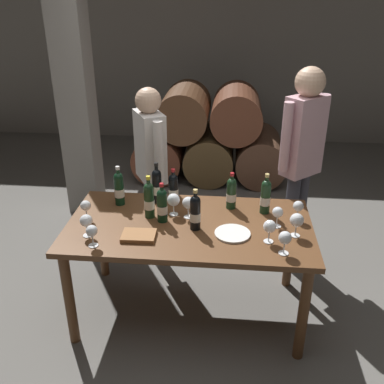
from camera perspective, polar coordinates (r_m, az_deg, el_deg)
The scene contains 27 objects.
ground_plane at distance 3.48m, azimuth -0.32°, elevation -15.08°, with size 14.00×14.00×0.00m, color #66635E.
cellar_back_wall at distance 6.88m, azimuth 3.31°, elevation 18.42°, with size 10.00×0.24×2.80m, color gray.
barrel_stack at distance 5.52m, azimuth 2.37°, elevation 7.16°, with size 1.86×0.90×1.15m.
stone_pillar at distance 4.61m, azimuth -14.99°, elevation 12.68°, with size 0.32×0.32×2.60m, color gray.
dining_table at distance 3.09m, azimuth -0.35°, elevation -5.65°, with size 1.70×0.90×0.76m.
wine_bottle_0 at distance 3.29m, azimuth -4.60°, elevation 0.87°, with size 0.07×0.07×0.32m.
wine_bottle_1 at distance 3.17m, azimuth 9.57°, elevation -0.54°, with size 0.07×0.07×0.31m.
wine_bottle_2 at distance 3.27m, azimuth -2.44°, elevation 0.48°, with size 0.07×0.07×0.28m.
wine_bottle_3 at distance 3.21m, azimuth 5.16°, elevation -0.11°, with size 0.07×0.07×0.28m.
wine_bottle_4 at distance 3.29m, azimuth -9.49°, elevation 0.50°, with size 0.07×0.07×0.31m.
wine_bottle_5 at distance 2.92m, azimuth 0.43°, elevation -2.64°, with size 0.07×0.07×0.29m.
wine_bottle_6 at distance 3.03m, azimuth -3.92°, elevation -1.69°, with size 0.07×0.07×0.29m.
wine_bottle_7 at distance 3.08m, azimuth -5.61°, elevation -0.99°, with size 0.07×0.07×0.32m.
wine_glass_0 at distance 2.93m, azimuth 13.51°, elevation -3.65°, with size 0.09×0.09×0.16m.
wine_glass_1 at distance 3.13m, azimuth 13.68°, elevation -1.90°, with size 0.07×0.07×0.15m.
wine_glass_2 at distance 2.73m, azimuth 12.04°, elevation -5.94°, with size 0.08×0.08×0.16m.
wine_glass_3 at distance 3.01m, azimuth 11.11°, elevation -2.70°, with size 0.07×0.07×0.15m.
wine_glass_4 at distance 3.07m, azimuth -0.49°, elevation -1.48°, with size 0.09×0.09×0.16m.
wine_glass_5 at distance 2.82m, azimuth -12.94°, elevation -5.06°, with size 0.07×0.07×0.15m.
wine_glass_6 at distance 3.13m, azimuth -13.71°, elevation -1.83°, with size 0.07×0.07×0.15m.
wine_glass_7 at distance 2.83m, azimuth 10.10°, elevation -4.51°, with size 0.08×0.08×0.16m.
wine_glass_8 at distance 2.93m, azimuth -13.64°, elevation -3.73°, with size 0.08×0.08×0.16m.
wine_glass_9 at distance 3.11m, azimuth -2.43°, elevation -1.08°, with size 0.09×0.09×0.16m.
tasting_notebook at distance 2.90m, azimuth -6.96°, elevation -5.68°, with size 0.22×0.16×0.03m, color #936038.
serving_plate at distance 2.93m, azimuth 5.30°, elevation -5.42°, with size 0.24×0.24×0.01m, color white.
sommelier_presenting at distance 3.63m, azimuth 14.17°, elevation 5.12°, with size 0.39×0.36×1.72m.
taster_seated_left at distance 3.67m, azimuth -5.39°, elevation 3.95°, with size 0.31×0.44×1.54m.
Camera 1 is at (0.27, -2.62, 2.28)m, focal length 40.88 mm.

